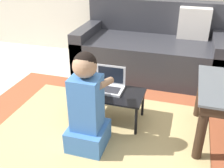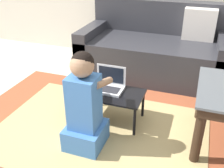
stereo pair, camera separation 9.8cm
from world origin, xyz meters
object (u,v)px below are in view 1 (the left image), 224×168
Objects in this scene: laptop at (108,86)px; laptop_desk at (108,95)px; computer_mouse at (83,87)px; person_seated at (87,107)px; couch at (151,49)px.

laptop_desk is at bearing -78.16° from laptop.
computer_mouse is 0.41m from person_seated.
couch is 1.25m from computer_mouse.
couch reaches higher than computer_mouse.
couch is at bearing 80.04° from laptop.
couch is 18.53× the size of computer_mouse.
computer_mouse is at bearing -177.14° from laptop_desk.
person_seated is at bearing -96.24° from laptop_desk.
laptop is 0.43m from person_seated.
person_seated is (-0.04, -0.38, 0.10)m from laptop_desk.
laptop is at bearing 86.03° from person_seated.
person_seated is (0.18, -0.37, 0.05)m from computer_mouse.
computer_mouse is at bearing -109.09° from couch.
person_seated reaches higher than laptop.
laptop_desk is 0.23m from computer_mouse.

